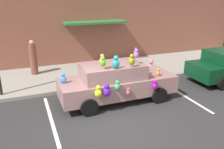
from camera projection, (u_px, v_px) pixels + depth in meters
The scene contains 8 objects.
ground_plane at pixel (109, 123), 7.94m from camera, with size 60.00×60.00×0.00m, color #2D2D30.
sidewalk at pixel (75, 75), 12.31m from camera, with size 24.00×4.00×0.15m, color gray.
storefront_building at pixel (64, 11), 13.18m from camera, with size 24.00×1.25×6.40m.
parking_stripe_front at pixel (183, 95), 10.11m from camera, with size 0.12×3.60×0.01m, color silver.
parking_stripe_rear at pixel (51, 119), 8.19m from camera, with size 0.12×3.60×0.01m, color silver.
plush_covered_car at pixel (116, 82), 9.35m from camera, with size 4.61×2.00×2.14m.
teddy_bear_on_sidewalk at pixel (150, 66), 12.37m from camera, with size 0.39×0.33×0.75m.
pedestrian_near_shopfront at pixel (33, 59), 12.02m from camera, with size 0.37×0.37×1.77m.
Camera 1 is at (-2.47, -6.52, 4.13)m, focal length 37.90 mm.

